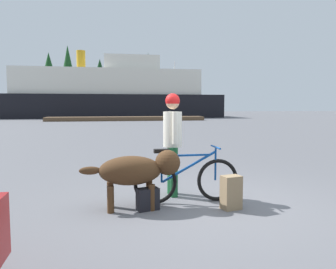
{
  "coord_description": "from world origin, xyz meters",
  "views": [
    {
      "loc": [
        -1.58,
        -4.81,
        1.55
      ],
      "look_at": [
        -0.31,
        1.93,
        0.96
      ],
      "focal_mm": 35.63,
      "sensor_mm": 36.0,
      "label": 1
    }
  ],
  "objects_px": {
    "backpack": "(231,192)",
    "sailboat_moored": "(175,113)",
    "person_cyclist": "(173,134)",
    "ferry_boat": "(110,95)",
    "handbag_pannier": "(148,199)",
    "dog": "(137,170)",
    "bicycle": "(186,179)"
  },
  "relations": [
    {
      "from": "person_cyclist",
      "to": "handbag_pannier",
      "type": "distance_m",
      "value": 1.28
    },
    {
      "from": "person_cyclist",
      "to": "ferry_boat",
      "type": "xyz_separation_m",
      "value": [
        -0.49,
        38.87,
        1.91
      ]
    },
    {
      "from": "sailboat_moored",
      "to": "backpack",
      "type": "bearing_deg",
      "value": -100.6
    },
    {
      "from": "bicycle",
      "to": "person_cyclist",
      "type": "relative_size",
      "value": 0.98
    },
    {
      "from": "dog",
      "to": "handbag_pannier",
      "type": "xyz_separation_m",
      "value": [
        0.14,
        -0.1,
        -0.42
      ]
    },
    {
      "from": "sailboat_moored",
      "to": "ferry_boat",
      "type": "bearing_deg",
      "value": -171.29
    },
    {
      "from": "bicycle",
      "to": "handbag_pannier",
      "type": "relative_size",
      "value": 5.2
    },
    {
      "from": "person_cyclist",
      "to": "ferry_boat",
      "type": "bearing_deg",
      "value": 90.72
    },
    {
      "from": "dog",
      "to": "backpack",
      "type": "height_order",
      "value": "dog"
    },
    {
      "from": "person_cyclist",
      "to": "handbag_pannier",
      "type": "bearing_deg",
      "value": -125.36
    },
    {
      "from": "handbag_pannier",
      "to": "dog",
      "type": "bearing_deg",
      "value": 144.87
    },
    {
      "from": "bicycle",
      "to": "ferry_boat",
      "type": "xyz_separation_m",
      "value": [
        -0.61,
        39.34,
        2.6
      ]
    },
    {
      "from": "handbag_pannier",
      "to": "sailboat_moored",
      "type": "relative_size",
      "value": 0.04
    },
    {
      "from": "person_cyclist",
      "to": "handbag_pannier",
      "type": "xyz_separation_m",
      "value": [
        -0.53,
        -0.74,
        -0.9
      ]
    },
    {
      "from": "person_cyclist",
      "to": "dog",
      "type": "height_order",
      "value": "person_cyclist"
    },
    {
      "from": "bicycle",
      "to": "dog",
      "type": "distance_m",
      "value": 0.84
    },
    {
      "from": "person_cyclist",
      "to": "handbag_pannier",
      "type": "relative_size",
      "value": 5.33
    },
    {
      "from": "backpack",
      "to": "sailboat_moored",
      "type": "relative_size",
      "value": 0.06
    },
    {
      "from": "dog",
      "to": "handbag_pannier",
      "type": "height_order",
      "value": "dog"
    },
    {
      "from": "backpack",
      "to": "ferry_boat",
      "type": "distance_m",
      "value": 39.91
    },
    {
      "from": "bicycle",
      "to": "backpack",
      "type": "relative_size",
      "value": 3.38
    },
    {
      "from": "handbag_pannier",
      "to": "person_cyclist",
      "type": "bearing_deg",
      "value": 54.64
    },
    {
      "from": "dog",
      "to": "ferry_boat",
      "type": "xyz_separation_m",
      "value": [
        0.18,
        39.51,
        2.4
      ]
    },
    {
      "from": "backpack",
      "to": "bicycle",
      "type": "bearing_deg",
      "value": 141.91
    },
    {
      "from": "bicycle",
      "to": "handbag_pannier",
      "type": "distance_m",
      "value": 0.74
    },
    {
      "from": "dog",
      "to": "backpack",
      "type": "relative_size",
      "value": 2.97
    },
    {
      "from": "person_cyclist",
      "to": "dog",
      "type": "relative_size",
      "value": 1.17
    },
    {
      "from": "sailboat_moored",
      "to": "handbag_pannier",
      "type": "bearing_deg",
      "value": -102.31
    },
    {
      "from": "person_cyclist",
      "to": "bicycle",
      "type": "bearing_deg",
      "value": -75.05
    },
    {
      "from": "dog",
      "to": "sailboat_moored",
      "type": "xyz_separation_m",
      "value": [
        9.08,
        40.87,
        -0.1
      ]
    },
    {
      "from": "dog",
      "to": "ferry_boat",
      "type": "bearing_deg",
      "value": 89.74
    },
    {
      "from": "sailboat_moored",
      "to": "dog",
      "type": "bearing_deg",
      "value": -102.53
    }
  ]
}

